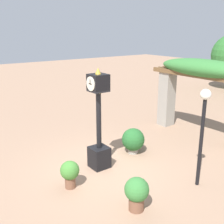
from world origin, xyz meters
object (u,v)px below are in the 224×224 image
(potted_plant_near_left, at_px, (137,192))
(potted_plant_near_right, at_px, (70,172))
(pedestal_clock, at_px, (99,127))
(potted_plant_far_left, at_px, (133,140))
(lamp_post, at_px, (203,120))

(potted_plant_near_left, distance_m, potted_plant_near_right, 2.00)
(pedestal_clock, height_order, potted_plant_far_left, pedestal_clock)
(pedestal_clock, relative_size, potted_plant_far_left, 3.48)
(potted_plant_far_left, bearing_deg, pedestal_clock, -84.00)
(lamp_post, bearing_deg, pedestal_clock, -147.18)
(potted_plant_near_left, bearing_deg, potted_plant_near_right, -156.50)
(potted_plant_near_right, relative_size, lamp_post, 0.29)
(pedestal_clock, height_order, potted_plant_near_right, pedestal_clock)
(potted_plant_near_right, relative_size, potted_plant_far_left, 0.87)
(potted_plant_near_right, distance_m, potted_plant_far_left, 2.94)
(potted_plant_far_left, bearing_deg, potted_plant_near_right, -76.49)
(pedestal_clock, height_order, potted_plant_near_left, pedestal_clock)
(potted_plant_near_left, height_order, potted_plant_far_left, potted_plant_far_left)
(pedestal_clock, distance_m, lamp_post, 3.04)
(potted_plant_near_left, bearing_deg, lamp_post, 85.94)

